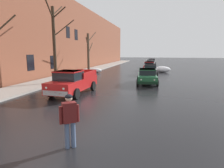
# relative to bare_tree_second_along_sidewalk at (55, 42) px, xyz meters

# --- Properties ---
(ground_plane) EXTENTS (200.00, 200.00, 0.00)m
(ground_plane) POSITION_rel_bare_tree_second_along_sidewalk_xyz_m (5.41, -10.67, -3.94)
(ground_plane) COLOR black
(left_sidewalk_slab) EXTENTS (3.08, 80.00, 0.14)m
(left_sidewalk_slab) POSITION_rel_bare_tree_second_along_sidewalk_xyz_m (-1.43, 7.33, -3.87)
(left_sidewalk_slab) COLOR gray
(left_sidewalk_slab) RESTS_ON ground
(brick_townhouse_facade) EXTENTS (0.63, 80.00, 10.66)m
(brick_townhouse_facade) POSITION_rel_bare_tree_second_along_sidewalk_xyz_m (-3.47, 7.33, 1.39)
(brick_townhouse_facade) COLOR brown
(brick_townhouse_facade) RESTS_ON ground
(snow_bank_along_left_kerb) EXTENTS (2.33, 1.28, 0.89)m
(snow_bank_along_left_kerb) POSITION_rel_bare_tree_second_along_sidewalk_xyz_m (10.03, 13.14, -3.51)
(snow_bank_along_left_kerb) COLOR white
(snow_bank_along_left_kerb) RESTS_ON ground
(snow_bank_mid_block_left) EXTENTS (1.93, 0.93, 0.68)m
(snow_bank_mid_block_left) POSITION_rel_bare_tree_second_along_sidewalk_xyz_m (0.41, 10.22, -3.61)
(snow_bank_mid_block_left) COLOR white
(snow_bank_mid_block_left) RESTS_ON ground
(bare_tree_second_along_sidewalk) EXTENTS (1.65, 3.68, 7.66)m
(bare_tree_second_along_sidewalk) POSITION_rel_bare_tree_second_along_sidewalk_xyz_m (0.00, 0.00, 0.00)
(bare_tree_second_along_sidewalk) COLOR #382B1E
(bare_tree_second_along_sidewalk) RESTS_ON ground
(bare_tree_mid_block) EXTENTS (0.78, 4.12, 5.84)m
(bare_tree_mid_block) POSITION_rel_bare_tree_second_along_sidewalk_xyz_m (-0.02, 8.81, -0.96)
(bare_tree_mid_block) COLOR #4C3D2D
(bare_tree_mid_block) RESTS_ON ground
(pickup_truck_red_approaching_near_lane) EXTENTS (2.18, 5.15, 1.76)m
(pickup_truck_red_approaching_near_lane) POSITION_rel_bare_tree_second_along_sidewalk_xyz_m (3.41, -3.60, -3.06)
(pickup_truck_red_approaching_near_lane) COLOR red
(pickup_truck_red_approaching_near_lane) RESTS_ON ground
(sedan_green_parked_kerbside_close) EXTENTS (2.21, 4.26, 1.42)m
(sedan_green_parked_kerbside_close) POSITION_rel_bare_tree_second_along_sidewalk_xyz_m (8.40, 2.19, -3.19)
(sedan_green_parked_kerbside_close) COLOR #1E5633
(sedan_green_parked_kerbside_close) RESTS_ON ground
(sedan_grey_parked_kerbside_mid) EXTENTS (2.05, 4.41, 1.42)m
(sedan_grey_parked_kerbside_mid) POSITION_rel_bare_tree_second_along_sidewalk_xyz_m (8.40, 9.71, -3.19)
(sedan_grey_parked_kerbside_mid) COLOR slate
(sedan_grey_parked_kerbside_mid) RESTS_ON ground
(sedan_red_parked_far_down_block) EXTENTS (2.01, 4.14, 1.42)m
(sedan_red_parked_far_down_block) POSITION_rel_bare_tree_second_along_sidewalk_xyz_m (7.95, 15.41, -3.19)
(sedan_red_parked_far_down_block) COLOR red
(sedan_red_parked_far_down_block) RESTS_ON ground
(sedan_white_queued_behind_truck) EXTENTS (2.11, 4.04, 1.42)m
(sedan_white_queued_behind_truck) POSITION_rel_bare_tree_second_along_sidewalk_xyz_m (7.90, 22.97, -3.19)
(sedan_white_queued_behind_truck) COLOR silver
(sedan_white_queued_behind_truck) RESTS_ON ground
(sedan_silver_at_far_intersection) EXTENTS (1.95, 4.35, 1.42)m
(sedan_silver_at_far_intersection) POSITION_rel_bare_tree_second_along_sidewalk_xyz_m (7.92, 29.83, -3.19)
(sedan_silver_at_far_intersection) COLOR #B7B7BC
(sedan_silver_at_far_intersection) RESTS_ON ground
(pedestrian_with_coffee) EXTENTS (0.56, 0.54, 1.76)m
(pedestrian_with_coffee) POSITION_rel_bare_tree_second_along_sidewalk_xyz_m (6.74, -10.90, -2.91)
(pedestrian_with_coffee) COLOR slate
(pedestrian_with_coffee) RESTS_ON ground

